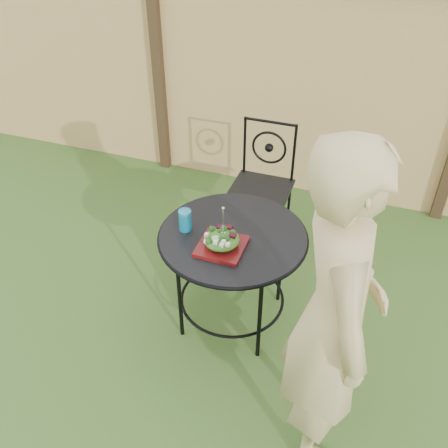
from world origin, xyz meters
name	(u,v)px	position (x,y,z in m)	size (l,w,h in m)	color
ground	(212,367)	(0.00, 0.00, 0.00)	(60.00, 60.00, 0.00)	#224315
fence	(301,92)	(0.00, 2.19, 0.95)	(8.00, 0.12, 1.90)	#E6B971
patio_table	(233,252)	(-0.02, 0.44, 0.59)	(0.92, 0.92, 0.72)	black
patio_chair	(262,181)	(-0.10, 1.42, 0.50)	(0.46, 0.46, 0.95)	black
diner	(334,318)	(0.68, -0.21, 0.92)	(0.67, 0.44, 1.84)	tan
salad_plate	(222,246)	(-0.04, 0.30, 0.74)	(0.27, 0.27, 0.02)	#4A0A0C
salad	(222,239)	(-0.04, 0.30, 0.79)	(0.21, 0.21, 0.08)	#235614
fork	(223,222)	(-0.03, 0.30, 0.92)	(0.01, 0.01, 0.18)	silver
drinking_glass	(185,220)	(-0.31, 0.40, 0.79)	(0.08, 0.08, 0.14)	#0D769B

